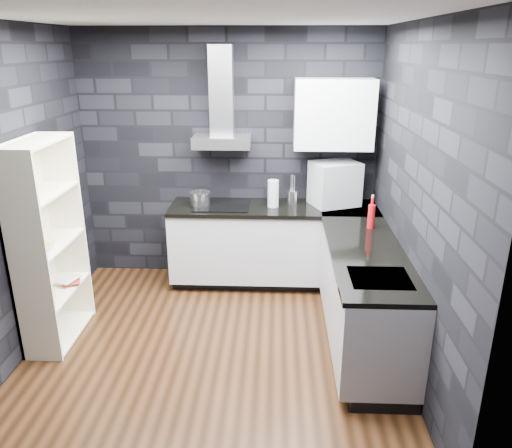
# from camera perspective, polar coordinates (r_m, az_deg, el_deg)

# --- Properties ---
(ground) EXTENTS (3.20, 3.20, 0.00)m
(ground) POSITION_cam_1_polar(r_m,az_deg,el_deg) (4.55, -4.80, -13.85)
(ground) COLOR #3D2211
(ceiling) EXTENTS (3.20, 3.20, 0.00)m
(ceiling) POSITION_cam_1_polar(r_m,az_deg,el_deg) (3.80, -6.05, 22.52)
(ceiling) COLOR silver
(wall_back) EXTENTS (3.20, 0.05, 2.70)m
(wall_back) POSITION_cam_1_polar(r_m,az_deg,el_deg) (5.53, -3.12, 7.60)
(wall_back) COLOR black
(wall_back) RESTS_ON ground
(wall_front) EXTENTS (3.20, 0.05, 2.70)m
(wall_front) POSITION_cam_1_polar(r_m,az_deg,el_deg) (2.48, -10.33, -8.47)
(wall_front) COLOR black
(wall_front) RESTS_ON ground
(wall_left) EXTENTS (0.05, 3.20, 2.70)m
(wall_left) POSITION_cam_1_polar(r_m,az_deg,el_deg) (4.48, -26.43, 2.64)
(wall_left) COLOR black
(wall_left) RESTS_ON ground
(wall_right) EXTENTS (0.05, 3.20, 2.70)m
(wall_right) POSITION_cam_1_polar(r_m,az_deg,el_deg) (4.08, 17.93, 2.23)
(wall_right) COLOR black
(wall_right) RESTS_ON ground
(toekick_back) EXTENTS (2.18, 0.50, 0.10)m
(toekick_back) POSITION_cam_1_polar(r_m,az_deg,el_deg) (5.66, 1.92, -6.05)
(toekick_back) COLOR black
(toekick_back) RESTS_ON ground
(toekick_right) EXTENTS (0.50, 1.78, 0.10)m
(toekick_right) POSITION_cam_1_polar(r_m,az_deg,el_deg) (4.64, 12.42, -12.78)
(toekick_right) COLOR black
(toekick_right) RESTS_ON ground
(counter_back_cab) EXTENTS (2.20, 0.60, 0.76)m
(counter_back_cab) POSITION_cam_1_polar(r_m,az_deg,el_deg) (5.45, 1.97, -2.16)
(counter_back_cab) COLOR silver
(counter_back_cab) RESTS_ON ground
(counter_right_cab) EXTENTS (0.60, 1.80, 0.76)m
(counter_right_cab) POSITION_cam_1_polar(r_m,az_deg,el_deg) (4.42, 12.32, -8.08)
(counter_right_cab) COLOR silver
(counter_right_cab) RESTS_ON ground
(counter_back_top) EXTENTS (2.20, 0.62, 0.04)m
(counter_back_top) POSITION_cam_1_polar(r_m,az_deg,el_deg) (5.30, 2.02, 1.82)
(counter_back_top) COLOR black
(counter_back_top) RESTS_ON counter_back_cab
(counter_right_top) EXTENTS (0.62, 1.80, 0.04)m
(counter_right_top) POSITION_cam_1_polar(r_m,az_deg,el_deg) (4.25, 12.57, -3.30)
(counter_right_top) COLOR black
(counter_right_top) RESTS_ON counter_right_cab
(counter_corner_top) EXTENTS (0.62, 0.62, 0.04)m
(counter_corner_top) POSITION_cam_1_polar(r_m,az_deg,el_deg) (5.36, 10.60, 1.71)
(counter_corner_top) COLOR black
(counter_corner_top) RESTS_ON counter_right_cab
(hood_body) EXTENTS (0.60, 0.34, 0.12)m
(hood_body) POSITION_cam_1_polar(r_m,az_deg,el_deg) (5.30, -3.91, 9.38)
(hood_body) COLOR #A3A4A8
(hood_body) RESTS_ON wall_back
(hood_chimney) EXTENTS (0.24, 0.20, 0.90)m
(hood_chimney) POSITION_cam_1_polar(r_m,az_deg,el_deg) (5.30, -3.96, 14.94)
(hood_chimney) COLOR #A3A4A8
(hood_chimney) RESTS_ON hood_body
(upper_cabinet) EXTENTS (0.80, 0.35, 0.70)m
(upper_cabinet) POSITION_cam_1_polar(r_m,az_deg,el_deg) (5.25, 8.88, 12.29)
(upper_cabinet) COLOR silver
(upper_cabinet) RESTS_ON wall_back
(cooktop) EXTENTS (0.58, 0.50, 0.01)m
(cooktop) POSITION_cam_1_polar(r_m,az_deg,el_deg) (5.33, -3.90, 2.19)
(cooktop) COLOR black
(cooktop) RESTS_ON counter_back_top
(sink_rim) EXTENTS (0.44, 0.40, 0.01)m
(sink_rim) POSITION_cam_1_polar(r_m,az_deg,el_deg) (3.80, 13.97, -6.05)
(sink_rim) COLOR #A3A4A8
(sink_rim) RESTS_ON counter_right_top
(pot) EXTENTS (0.22, 0.22, 0.12)m
(pot) POSITION_cam_1_polar(r_m,az_deg,el_deg) (5.33, -6.40, 2.87)
(pot) COLOR silver
(pot) RESTS_ON cooktop
(glass_vase) EXTENTS (0.16, 0.16, 0.29)m
(glass_vase) POSITION_cam_1_polar(r_m,az_deg,el_deg) (5.25, 1.97, 3.50)
(glass_vase) COLOR silver
(glass_vase) RESTS_ON counter_back_top
(storage_jar) EXTENTS (0.11, 0.11, 0.12)m
(storage_jar) POSITION_cam_1_polar(r_m,az_deg,el_deg) (5.38, 4.19, 2.93)
(storage_jar) COLOR tan
(storage_jar) RESTS_ON counter_back_top
(utensil_crock) EXTENTS (0.12, 0.12, 0.14)m
(utensil_crock) POSITION_cam_1_polar(r_m,az_deg,el_deg) (5.37, 4.14, 3.04)
(utensil_crock) COLOR silver
(utensil_crock) RESTS_ON counter_back_top
(appliance_garage) EXTENTS (0.57, 0.52, 0.47)m
(appliance_garage) POSITION_cam_1_polar(r_m,az_deg,el_deg) (5.36, 8.99, 4.54)
(appliance_garage) COLOR #A5A8AC
(appliance_garage) RESTS_ON counter_back_top
(red_bottle) EXTENTS (0.08, 0.08, 0.23)m
(red_bottle) POSITION_cam_1_polar(r_m,az_deg,el_deg) (4.75, 13.03, 0.84)
(red_bottle) COLOR #AF0B13
(red_bottle) RESTS_ON counter_right_top
(bookshelf) EXTENTS (0.37, 0.81, 1.80)m
(bookshelf) POSITION_cam_1_polar(r_m,az_deg,el_deg) (4.64, -22.61, -2.16)
(bookshelf) COLOR #F6F1CB
(bookshelf) RESTS_ON ground
(fruit_bowl) EXTENTS (0.28, 0.28, 0.06)m
(fruit_bowl) POSITION_cam_1_polar(r_m,az_deg,el_deg) (4.52, -23.32, -2.31)
(fruit_bowl) COLOR white
(fruit_bowl) RESTS_ON bookshelf
(book_red) EXTENTS (0.15, 0.08, 0.21)m
(book_red) POSITION_cam_1_polar(r_m,az_deg,el_deg) (4.86, -21.44, -5.21)
(book_red) COLOR maroon
(book_red) RESTS_ON bookshelf
(book_second) EXTENTS (0.15, 0.06, 0.21)m
(book_second) POSITION_cam_1_polar(r_m,az_deg,el_deg) (4.89, -21.47, -4.76)
(book_second) COLOR #B2B2B2
(book_second) RESTS_ON bookshelf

